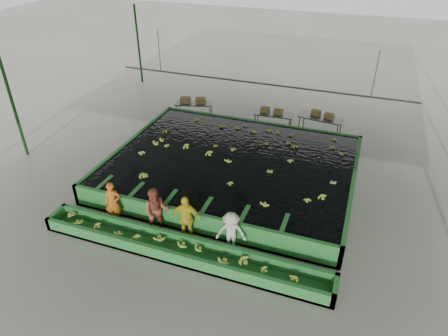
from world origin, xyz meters
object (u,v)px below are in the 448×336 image
(worker_c, at_px, (185,219))
(box_stack_mid, at_px, (271,113))
(packing_table_mid, at_px, (273,121))
(worker_b, at_px, (156,211))
(packing_table_left, at_px, (194,111))
(flotation_tank, at_px, (232,167))
(worker_d, at_px, (231,232))
(worker_a, at_px, (113,203))
(box_stack_left, at_px, (193,103))
(packing_table_right, at_px, (320,126))
(sorting_trough, at_px, (181,250))
(box_stack_right, at_px, (322,117))

(worker_c, relative_size, box_stack_mid, 1.53)
(worker_c, xyz_separation_m, packing_table_mid, (0.68, 9.38, -0.44))
(worker_b, relative_size, packing_table_left, 0.88)
(flotation_tank, relative_size, worker_d, 6.54)
(flotation_tank, xyz_separation_m, worker_a, (-3.01, -4.30, 0.36))
(box_stack_left, bearing_deg, packing_table_right, 2.97)
(sorting_trough, relative_size, packing_table_left, 4.93)
(sorting_trough, distance_m, worker_b, 1.63)
(worker_d, bearing_deg, flotation_tank, 94.30)
(worker_d, height_order, packing_table_mid, worker_d)
(packing_table_mid, height_order, box_stack_mid, box_stack_mid)
(worker_a, xyz_separation_m, box_stack_right, (5.96, 9.66, 0.17))
(flotation_tank, distance_m, worker_d, 4.55)
(box_stack_mid, bearing_deg, flotation_tank, -94.37)
(worker_b, height_order, box_stack_left, worker_b)
(flotation_tank, bearing_deg, worker_b, -106.39)
(box_stack_left, distance_m, box_stack_mid, 4.36)
(box_stack_right, bearing_deg, packing_table_right, -116.47)
(worker_a, bearing_deg, packing_table_right, 39.09)
(worker_d, xyz_separation_m, packing_table_right, (1.45, 9.56, -0.27))
(worker_a, distance_m, worker_c, 2.85)
(sorting_trough, bearing_deg, box_stack_mid, 87.81)
(box_stack_left, bearing_deg, packing_table_mid, 2.15)
(sorting_trough, height_order, packing_table_right, packing_table_right)
(worker_a, relative_size, box_stack_left, 1.18)
(packing_table_left, bearing_deg, packing_table_mid, 1.79)
(sorting_trough, xyz_separation_m, worker_c, (-0.16, 0.80, 0.64))
(worker_c, height_order, packing_table_mid, worker_c)
(worker_d, relative_size, box_stack_right, 1.33)
(flotation_tank, height_order, worker_d, worker_d)
(flotation_tank, distance_m, worker_c, 4.33)
(worker_d, bearing_deg, box_stack_right, 66.87)
(sorting_trough, xyz_separation_m, worker_b, (-1.26, 0.80, 0.65))
(packing_table_left, bearing_deg, flotation_tank, -51.51)
(sorting_trough, distance_m, worker_c, 1.03)
(packing_table_right, relative_size, box_stack_mid, 1.87)
(worker_d, relative_size, packing_table_left, 0.75)
(worker_b, bearing_deg, sorting_trough, -53.43)
(packing_table_left, relative_size, packing_table_mid, 1.02)
(flotation_tank, height_order, packing_table_mid, same)
(worker_d, height_order, box_stack_right, worker_d)
(sorting_trough, height_order, packing_table_mid, packing_table_mid)
(packing_table_right, height_order, box_stack_right, box_stack_right)
(worker_a, xyz_separation_m, worker_b, (1.75, 0.00, 0.08))
(box_stack_left, bearing_deg, box_stack_right, 3.75)
(worker_c, distance_m, packing_table_mid, 9.41)
(worker_b, bearing_deg, box_stack_right, 45.34)
(worker_b, bearing_deg, worker_d, -21.11)
(worker_a, relative_size, box_stack_right, 1.41)
(flotation_tank, relative_size, packing_table_left, 4.93)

